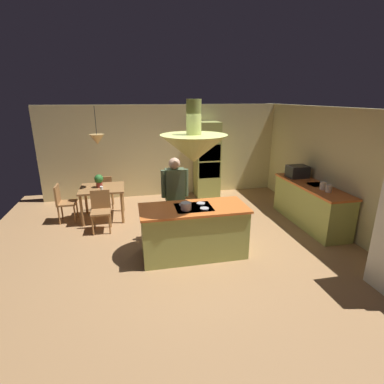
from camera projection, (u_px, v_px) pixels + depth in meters
The scene contains 19 objects.
ground at pixel (191, 249), 5.65m from camera, with size 8.16×8.16×0.00m, color #AD7F51.
wall_back at pixel (166, 151), 8.47m from camera, with size 6.80×0.10×2.55m, color beige.
wall_right at pixel (338, 170), 6.28m from camera, with size 0.10×7.20×2.55m, color beige.
kitchen_island at pixel (194, 231), 5.32m from camera, with size 1.88×0.84×0.94m.
counter_run_right at pixel (310, 204), 6.63m from camera, with size 0.73×2.18×0.92m.
oven_tower at pixel (207, 160), 8.38m from camera, with size 0.66×0.62×2.10m.
dining_table at pixel (102, 192), 6.88m from camera, with size 0.99×0.88×0.76m.
person_at_island at pixel (175, 194), 5.77m from camera, with size 0.53×0.22×1.67m.
range_hood at pixel (194, 147), 4.86m from camera, with size 1.10×1.10×1.00m.
pendant_light_over_table at pixel (97, 139), 6.51m from camera, with size 0.32×0.32×0.82m.
chair_facing_island at pixel (101, 208), 6.31m from camera, with size 0.40×0.40×0.87m.
chair_by_back_wall at pixel (105, 190), 7.54m from camera, with size 0.40×0.40×0.87m.
chair_at_corner at pixel (63, 201), 6.75m from camera, with size 0.40×0.40×0.87m.
potted_plant_on_table at pixel (99, 180), 6.82m from camera, with size 0.20×0.20×0.30m.
cup_on_table at pixel (102, 188), 6.63m from camera, with size 0.07×0.07×0.09m, color white.
canister_flour at pixel (329, 188), 5.97m from camera, with size 0.12×0.12×0.15m, color silver.
canister_sugar at pixel (323, 186), 6.14m from camera, with size 0.13×0.13×0.16m, color silver.
microwave_on_counter at pixel (298, 172), 7.05m from camera, with size 0.46×0.36×0.28m, color #232326.
cooking_pot_on_cooktop at pixel (186, 206), 5.00m from camera, with size 0.18×0.18×0.12m, color #B2B2B7.
Camera 1 is at (-1.05, -4.94, 2.76)m, focal length 27.87 mm.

